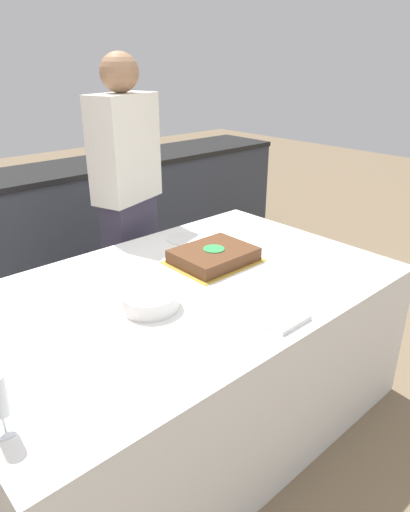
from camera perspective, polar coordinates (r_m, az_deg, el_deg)
ground_plane at (r=2.40m, az=-2.58°, el=-19.22°), size 14.00×14.00×0.00m
back_counter at (r=3.45m, az=-20.79°, el=2.13°), size 4.40×0.58×0.92m
dining_table at (r=2.17m, az=-2.75°, el=-12.21°), size 1.90×1.20×0.72m
cake at (r=2.20m, az=1.11°, el=0.05°), size 0.41×0.33×0.07m
plate_stack at (r=1.81m, az=-6.91°, el=-5.48°), size 0.23×0.23×0.07m
side_plate_near_cake at (r=2.49m, az=-2.36°, el=2.18°), size 0.21×0.21×0.00m
utensil_pile at (r=1.74m, az=10.43°, el=-7.99°), size 0.17×0.08×0.02m
person_cutting_cake at (r=2.70m, az=-9.56°, el=6.71°), size 0.45×0.32×1.67m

